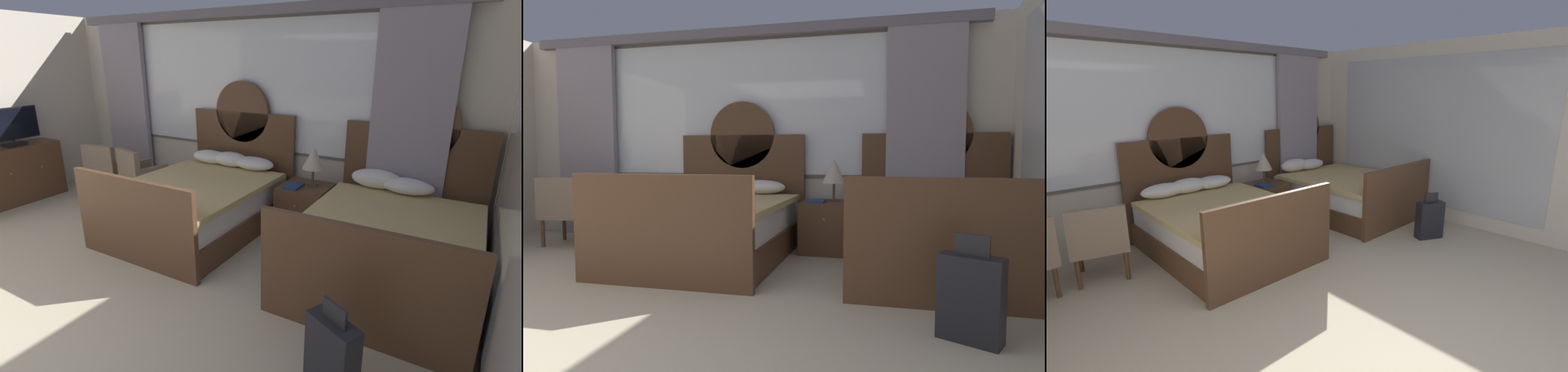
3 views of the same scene
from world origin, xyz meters
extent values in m
cube|color=beige|center=(0.00, 4.30, 1.35)|extent=(6.33, 0.07, 2.70)
cube|color=#605B52|center=(0.00, 4.26, 1.69)|extent=(4.01, 0.02, 1.76)
cube|color=white|center=(0.00, 4.25, 1.69)|extent=(3.93, 0.02, 1.68)
cube|color=#998E99|center=(2.23, 4.17, 1.30)|extent=(0.87, 0.08, 2.60)
cube|color=slate|center=(0.00, 4.17, 2.62)|extent=(5.83, 0.10, 0.12)
cube|color=beige|center=(3.20, 1.83, 1.35)|extent=(0.07, 4.87, 2.70)
cube|color=#B2B7BC|center=(3.16, 2.13, 1.35)|extent=(0.01, 3.41, 2.27)
cube|color=brown|center=(0.02, 3.14, 0.15)|extent=(1.52, 2.01, 0.30)
cube|color=white|center=(0.02, 3.14, 0.43)|extent=(1.46, 1.91, 0.27)
cube|color=tan|center=(0.02, 3.06, 0.60)|extent=(1.56, 1.81, 0.06)
cube|color=brown|center=(0.02, 4.18, 0.67)|extent=(1.60, 0.06, 1.35)
cylinder|color=brown|center=(0.02, 4.18, 1.35)|extent=(0.84, 0.06, 0.84)
cube|color=brown|center=(0.02, 2.10, 0.47)|extent=(1.60, 0.06, 0.95)
ellipsoid|color=white|center=(-0.36, 3.92, 0.72)|extent=(0.59, 0.28, 0.18)
ellipsoid|color=white|center=(-0.02, 3.92, 0.73)|extent=(0.54, 0.30, 0.19)
ellipsoid|color=white|center=(0.34, 3.92, 0.71)|extent=(0.59, 0.32, 0.17)
cube|color=brown|center=(2.32, 3.14, 0.15)|extent=(1.52, 2.01, 0.30)
cube|color=white|center=(2.32, 3.14, 0.43)|extent=(1.46, 1.91, 0.27)
cube|color=tan|center=(2.32, 3.06, 0.60)|extent=(1.56, 1.81, 0.06)
cube|color=brown|center=(2.32, 4.18, 0.67)|extent=(1.60, 0.06, 1.35)
cylinder|color=brown|center=(2.32, 4.18, 1.35)|extent=(0.84, 0.06, 0.84)
cube|color=brown|center=(2.32, 2.10, 0.47)|extent=(1.60, 0.06, 0.95)
ellipsoid|color=white|center=(1.96, 3.97, 0.74)|extent=(0.57, 0.28, 0.22)
ellipsoid|color=white|center=(2.31, 3.93, 0.72)|extent=(0.56, 0.29, 0.17)
cube|color=brown|center=(1.17, 3.78, 0.29)|extent=(0.59, 0.59, 0.57)
sphere|color=tan|center=(1.17, 3.48, 0.41)|extent=(0.02, 0.02, 0.02)
cylinder|color=brown|center=(1.22, 3.87, 0.58)|extent=(0.14, 0.14, 0.02)
cylinder|color=brown|center=(1.22, 3.87, 0.69)|extent=(0.03, 0.03, 0.18)
cone|color=beige|center=(1.22, 3.87, 0.92)|extent=(0.27, 0.27, 0.28)
cube|color=navy|center=(1.06, 3.66, 0.59)|extent=(0.18, 0.26, 0.03)
cube|color=#84705B|center=(-1.26, 3.49, 0.38)|extent=(0.67, 0.67, 0.10)
cube|color=#84705B|center=(-1.32, 3.27, 0.63)|extent=(0.55, 0.22, 0.41)
cube|color=#84705B|center=(-1.03, 3.43, 0.51)|extent=(0.18, 0.49, 0.16)
cube|color=#84705B|center=(-1.50, 3.56, 0.51)|extent=(0.18, 0.49, 0.16)
cylinder|color=brown|center=(-0.99, 3.65, 0.16)|extent=(0.04, 0.04, 0.33)
cylinder|color=brown|center=(-1.42, 3.77, 0.16)|extent=(0.04, 0.04, 0.33)
cylinder|color=brown|center=(-1.11, 3.22, 0.16)|extent=(0.04, 0.04, 0.33)
cylinder|color=brown|center=(-1.54, 3.34, 0.16)|extent=(0.04, 0.04, 0.33)
cylinder|color=brown|center=(-1.73, 3.31, 0.16)|extent=(0.04, 0.04, 0.33)
cube|color=black|center=(2.32, 1.59, 0.26)|extent=(0.39, 0.30, 0.51)
cube|color=#232326|center=(2.32, 1.59, 0.58)|extent=(0.19, 0.11, 0.13)
cylinder|color=black|center=(2.19, 1.66, 0.03)|extent=(0.05, 0.04, 0.05)
cylinder|color=black|center=(2.45, 1.53, 0.03)|extent=(0.05, 0.04, 0.05)
camera|label=1|loc=(2.92, -0.36, 2.06)|focal=26.60mm
camera|label=2|loc=(1.84, -1.12, 1.11)|focal=30.26mm
camera|label=3|loc=(-2.21, -0.73, 1.95)|focal=25.51mm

